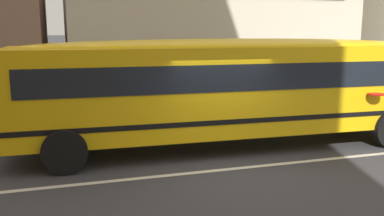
# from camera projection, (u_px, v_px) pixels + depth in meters

# --- Properties ---
(ground_plane) EXTENTS (400.00, 400.00, 0.00)m
(ground_plane) POSITION_uv_depth(u_px,v_px,m) (232.00, 169.00, 9.98)
(ground_plane) COLOR #38383D
(sidewalk_far) EXTENTS (120.00, 3.00, 0.01)m
(sidewalk_far) POSITION_uv_depth(u_px,v_px,m) (159.00, 109.00, 17.37)
(sidewalk_far) COLOR gray
(sidewalk_far) RESTS_ON ground_plane
(lane_centreline) EXTENTS (110.00, 0.16, 0.01)m
(lane_centreline) POSITION_uv_depth(u_px,v_px,m) (232.00, 169.00, 9.98)
(lane_centreline) COLOR silver
(lane_centreline) RESTS_ON ground_plane
(school_bus) EXTENTS (13.34, 3.42, 2.97)m
(school_bus) POSITION_uv_depth(u_px,v_px,m) (236.00, 83.00, 11.70)
(school_bus) COLOR yellow
(school_bus) RESTS_ON ground_plane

